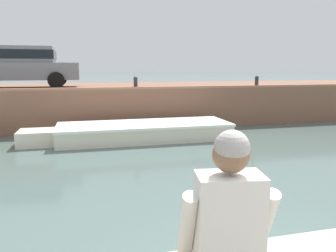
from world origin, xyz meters
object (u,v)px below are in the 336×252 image
object	(u,v)px
car_left_inner_grey	(22,65)
mooring_bollard_east	(257,81)
boat_moored_central_cream	(136,132)
person_seated_left	(226,231)
mooring_bollard_mid	(136,82)

from	to	relation	value
car_left_inner_grey	mooring_bollard_east	world-z (taller)	car_left_inner_grey
boat_moored_central_cream	car_left_inner_grey	bearing A→B (deg)	135.93
car_left_inner_grey	person_seated_left	size ratio (longest dim) A/B	4.51
person_seated_left	boat_moored_central_cream	bearing A→B (deg)	84.84
boat_moored_central_cream	mooring_bollard_mid	size ratio (longest dim) A/B	14.27
car_left_inner_grey	person_seated_left	distance (m)	12.45
car_left_inner_grey	mooring_bollard_east	xyz separation A→B (m)	(8.91, -1.82, -0.61)
mooring_bollard_mid	mooring_bollard_east	world-z (taller)	same
mooring_bollard_east	person_seated_left	distance (m)	11.78
mooring_bollard_mid	person_seated_left	distance (m)	10.27
car_left_inner_grey	mooring_bollard_mid	world-z (taller)	car_left_inner_grey
mooring_bollard_mid	person_seated_left	xyz separation A→B (m)	(-1.04, -10.21, -0.42)
boat_moored_central_cream	mooring_bollard_mid	bearing A→B (deg)	81.27
boat_moored_central_cream	mooring_bollard_east	xyz separation A→B (m)	(5.11, 1.85, 1.45)
boat_moored_central_cream	mooring_bollard_east	bearing A→B (deg)	19.90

